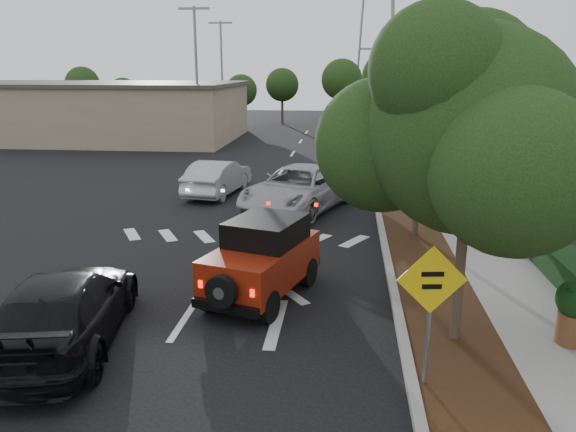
# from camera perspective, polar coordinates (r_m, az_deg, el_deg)

# --- Properties ---
(ground) EXTENTS (120.00, 120.00, 0.00)m
(ground) POSITION_cam_1_polar(r_m,az_deg,el_deg) (12.54, -10.45, -10.25)
(ground) COLOR black
(ground) RESTS_ON ground
(curb) EXTENTS (0.20, 70.00, 0.15)m
(curb) POSITION_cam_1_polar(r_m,az_deg,el_deg) (23.47, 8.84, 1.93)
(curb) COLOR #9E9B93
(curb) RESTS_ON ground
(planting_strip) EXTENTS (1.80, 70.00, 0.12)m
(planting_strip) POSITION_cam_1_polar(r_m,az_deg,el_deg) (23.54, 11.27, 1.82)
(planting_strip) COLOR black
(planting_strip) RESTS_ON ground
(sidewalk) EXTENTS (2.00, 70.00, 0.12)m
(sidewalk) POSITION_cam_1_polar(r_m,az_deg,el_deg) (23.79, 15.83, 1.68)
(sidewalk) COLOR gray
(sidewalk) RESTS_ON ground
(hedge) EXTENTS (0.80, 70.00, 0.80)m
(hedge) POSITION_cam_1_polar(r_m,az_deg,el_deg) (24.00, 19.18, 2.36)
(hedge) COLOR black
(hedge) RESTS_ON ground
(commercial_building) EXTENTS (22.00, 12.00, 4.00)m
(commercial_building) POSITION_cam_1_polar(r_m,az_deg,el_deg) (45.34, -19.60, 9.93)
(commercial_building) COLOR gray
(commercial_building) RESTS_ON ground
(transmission_tower) EXTENTS (7.00, 4.00, 28.00)m
(transmission_tower) POSITION_cam_1_polar(r_m,az_deg,el_deg) (59.14, 8.67, 9.64)
(transmission_tower) COLOR slate
(transmission_tower) RESTS_ON ground
(street_tree_near) EXTENTS (3.80, 3.80, 5.92)m
(street_tree_near) POSITION_cam_1_polar(r_m,az_deg,el_deg) (11.83, 16.48, -12.26)
(street_tree_near) COLOR black
(street_tree_near) RESTS_ON ground
(street_tree_mid) EXTENTS (3.20, 3.20, 5.32)m
(street_tree_mid) POSITION_cam_1_polar(r_m,az_deg,el_deg) (18.27, 12.71, -2.25)
(street_tree_mid) COLOR black
(street_tree_mid) RESTS_ON ground
(street_tree_far) EXTENTS (3.40, 3.40, 5.62)m
(street_tree_far) POSITION_cam_1_polar(r_m,az_deg,el_deg) (24.53, 11.06, 2.21)
(street_tree_far) COLOR black
(street_tree_far) RESTS_ON ground
(light_pole_a) EXTENTS (2.00, 0.22, 9.00)m
(light_pole_a) POSITION_cam_1_polar(r_m,az_deg,el_deg) (38.52, -8.97, 6.87)
(light_pole_a) COLOR slate
(light_pole_a) RESTS_ON ground
(light_pole_b) EXTENTS (2.00, 0.22, 9.00)m
(light_pole_b) POSITION_cam_1_polar(r_m,az_deg,el_deg) (50.33, -6.57, 8.81)
(light_pole_b) COLOR slate
(light_pole_b) RESTS_ON ground
(red_jeep) EXTENTS (2.56, 3.83, 1.88)m
(red_jeep) POSITION_cam_1_polar(r_m,az_deg,el_deg) (13.22, -2.35, -4.19)
(red_jeep) COLOR black
(red_jeep) RESTS_ON ground
(silver_suv_ahead) EXTENTS (4.70, 6.55, 1.66)m
(silver_suv_ahead) POSITION_cam_1_polar(r_m,az_deg,el_deg) (21.20, 1.12, 2.80)
(silver_suv_ahead) COLOR #A9AAB1
(silver_suv_ahead) RESTS_ON ground
(black_suv_oncoming) EXTENTS (2.99, 5.42, 1.49)m
(black_suv_oncoming) POSITION_cam_1_polar(r_m,az_deg,el_deg) (11.81, -21.79, -8.79)
(black_suv_oncoming) COLOR black
(black_suv_oncoming) RESTS_ON ground
(silver_sedan_oncoming) EXTENTS (2.19, 4.63, 1.47)m
(silver_sedan_oncoming) POSITION_cam_1_polar(r_m,az_deg,el_deg) (24.07, -7.15, 3.92)
(silver_sedan_oncoming) COLOR #B0B3B8
(silver_sedan_oncoming) RESTS_ON ground
(parked_suv) EXTENTS (4.13, 2.77, 1.31)m
(parked_suv) POSITION_cam_1_polar(r_m,az_deg,el_deg) (38.40, -12.71, 7.64)
(parked_suv) COLOR #9FA3A7
(parked_suv) RESTS_ON ground
(speed_hump_sign) EXTENTS (1.14, 0.17, 2.43)m
(speed_hump_sign) POSITION_cam_1_polar(r_m,az_deg,el_deg) (9.42, 14.28, -8.02)
(speed_hump_sign) COLOR slate
(speed_hump_sign) RESTS_ON ground
(terracotta_planter) EXTENTS (0.77, 0.77, 1.34)m
(terracotta_planter) POSITION_cam_1_polar(r_m,az_deg,el_deg) (12.09, 27.23, -8.06)
(terracotta_planter) COLOR brown
(terracotta_planter) RESTS_ON ground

